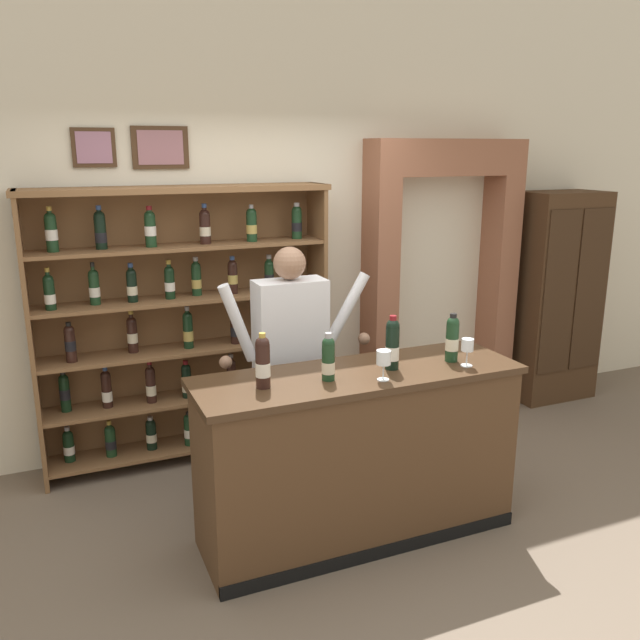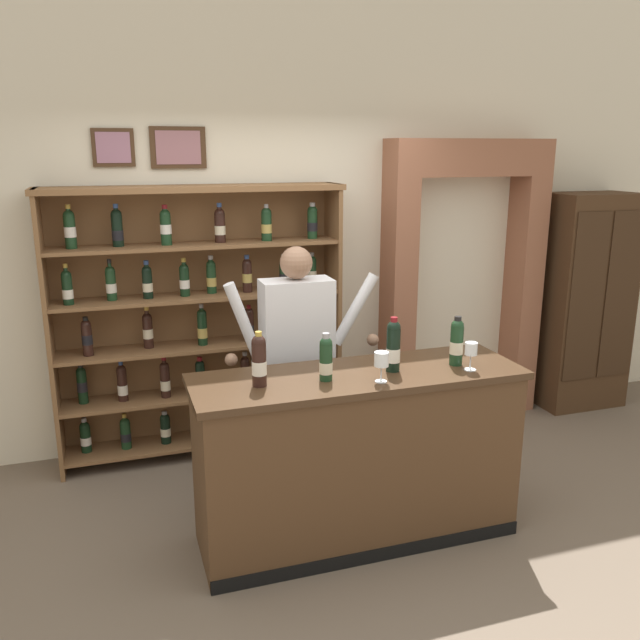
# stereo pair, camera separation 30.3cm
# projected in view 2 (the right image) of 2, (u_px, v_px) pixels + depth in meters

# --- Properties ---
(ground_plane) EXTENTS (14.00, 14.00, 0.02)m
(ground_plane) POSITION_uv_depth(u_px,v_px,m) (326.00, 541.00, 3.88)
(ground_plane) COLOR #6B5B4C
(back_wall) EXTENTS (12.00, 0.19, 3.54)m
(back_wall) POSITION_uv_depth(u_px,v_px,m) (256.00, 213.00, 5.00)
(back_wall) COLOR beige
(back_wall) RESTS_ON ground
(wine_shelf) EXTENTS (2.11, 0.37, 2.00)m
(wine_shelf) POSITION_uv_depth(u_px,v_px,m) (199.00, 316.00, 4.78)
(wine_shelf) COLOR brown
(wine_shelf) RESTS_ON ground
(archway_doorway) EXTENTS (1.38, 0.45, 2.32)m
(archway_doorway) POSITION_uv_depth(u_px,v_px,m) (458.00, 265.00, 5.50)
(archway_doorway) COLOR #935B42
(archway_doorway) RESTS_ON ground
(side_cabinet) EXTENTS (0.75, 0.47, 1.88)m
(side_cabinet) POSITION_uv_depth(u_px,v_px,m) (584.00, 302.00, 5.75)
(side_cabinet) COLOR #422B19
(side_cabinet) RESTS_ON ground
(tasting_counter) EXTENTS (1.89, 0.60, 1.02)m
(tasting_counter) POSITION_uv_depth(u_px,v_px,m) (357.00, 456.00, 3.81)
(tasting_counter) COLOR #4C331E
(tasting_counter) RESTS_ON ground
(shopkeeper) EXTENTS (1.03, 0.22, 1.67)m
(shopkeeper) POSITION_uv_depth(u_px,v_px,m) (298.00, 345.00, 4.16)
(shopkeeper) COLOR #2D3347
(shopkeeper) RESTS_ON ground
(tasting_bottle_brunello) EXTENTS (0.08, 0.08, 0.30)m
(tasting_bottle_brunello) POSITION_uv_depth(u_px,v_px,m) (259.00, 360.00, 3.45)
(tasting_bottle_brunello) COLOR black
(tasting_bottle_brunello) RESTS_ON tasting_counter
(tasting_bottle_vin_santo) EXTENTS (0.07, 0.07, 0.27)m
(tasting_bottle_vin_santo) POSITION_uv_depth(u_px,v_px,m) (326.00, 358.00, 3.54)
(tasting_bottle_vin_santo) COLOR #19381E
(tasting_bottle_vin_santo) RESTS_ON tasting_counter
(tasting_bottle_super_tuscan) EXTENTS (0.08, 0.08, 0.31)m
(tasting_bottle_super_tuscan) POSITION_uv_depth(u_px,v_px,m) (393.00, 346.00, 3.68)
(tasting_bottle_super_tuscan) COLOR black
(tasting_bottle_super_tuscan) RESTS_ON tasting_counter
(tasting_bottle_riserva) EXTENTS (0.08, 0.08, 0.29)m
(tasting_bottle_riserva) POSITION_uv_depth(u_px,v_px,m) (457.00, 341.00, 3.79)
(tasting_bottle_riserva) COLOR #19381E
(tasting_bottle_riserva) RESTS_ON tasting_counter
(wine_glass_spare) EXTENTS (0.08, 0.08, 0.17)m
(wine_glass_spare) POSITION_uv_depth(u_px,v_px,m) (381.00, 361.00, 3.51)
(wine_glass_spare) COLOR silver
(wine_glass_spare) RESTS_ON tasting_counter
(wine_glass_right) EXTENTS (0.07, 0.07, 0.16)m
(wine_glass_right) POSITION_uv_depth(u_px,v_px,m) (471.00, 351.00, 3.70)
(wine_glass_right) COLOR silver
(wine_glass_right) RESTS_ON tasting_counter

